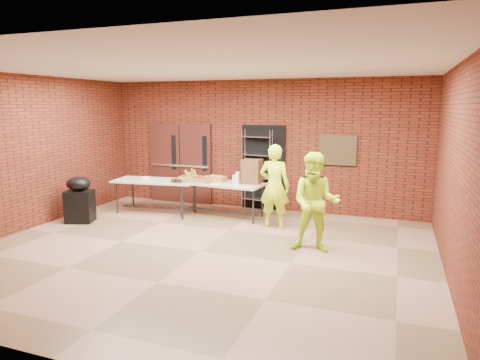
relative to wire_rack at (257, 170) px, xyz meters
name	(u,v)px	position (x,y,z in m)	size (l,w,h in m)	color
room	(198,162)	(0.02, -3.32, 0.61)	(8.08, 7.08, 3.28)	brown
double_doors	(181,163)	(-2.17, 0.12, 0.06)	(1.78, 0.12, 2.10)	#3F1612
dark_doorway	(263,168)	(0.12, 0.14, 0.06)	(1.10, 0.06, 2.10)	black
bronze_plaque	(338,150)	(1.92, 0.13, 0.56)	(0.85, 0.04, 0.70)	#42331A
wire_rack	(257,170)	(0.00, 0.00, 0.00)	(0.73, 0.24, 1.98)	silver
table_left	(156,183)	(-2.17, -1.16, -0.24)	(2.07, 1.07, 0.82)	#BBAB8F
table_right	(222,185)	(-0.55, -0.95, -0.24)	(2.06, 1.03, 0.82)	#BBAB8F
basket_bananas	(190,178)	(-1.33, -1.00, -0.11)	(0.46, 0.36, 0.14)	#AA8444
basket_oranges	(216,179)	(-0.74, -0.85, -0.11)	(0.45, 0.35, 0.14)	#AA8444
basket_apples	(201,180)	(-1.01, -1.11, -0.11)	(0.48, 0.38, 0.15)	#AA8444
muffin_tray	(178,180)	(-1.52, -1.24, -0.13)	(0.39, 0.39, 0.10)	#154F23
napkin_box	(146,178)	(-2.45, -1.12, -0.15)	(0.17, 0.11, 0.06)	white
coffee_dispenser	(252,171)	(0.15, -0.81, 0.10)	(0.42, 0.37, 0.55)	brown
cup_stack_front	(234,180)	(-0.17, -1.13, -0.06)	(0.07, 0.07, 0.22)	white
cup_stack_mid	(237,180)	(-0.12, -1.10, -0.06)	(0.08, 0.08, 0.24)	white
cup_stack_back	(238,177)	(-0.17, -0.88, -0.04)	(0.09, 0.09, 0.26)	white
covered_grill	(79,199)	(-3.34, -2.45, -0.48)	(0.69, 0.63, 1.02)	black
volunteer_woman	(274,186)	(0.84, -1.37, -0.10)	(0.65, 0.43, 1.78)	#D5FF1C
volunteer_man	(316,202)	(1.92, -2.57, -0.11)	(0.86, 0.67, 1.77)	#D5FF1C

